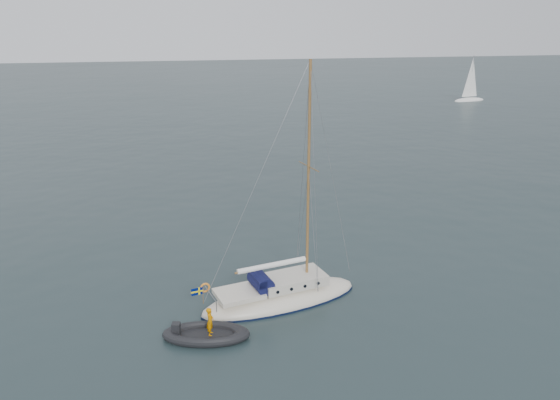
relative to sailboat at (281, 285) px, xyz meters
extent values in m
plane|color=black|center=(3.21, 2.47, -0.92)|extent=(300.00, 300.00, 0.00)
ellipsoid|color=silver|center=(0.00, 0.00, -0.78)|extent=(8.10, 2.52, 1.35)
cube|color=beige|center=(0.63, 0.00, 0.14)|extent=(3.24, 1.71, 0.49)
cube|color=silver|center=(-2.16, 0.00, 0.00)|extent=(2.16, 1.71, 0.22)
cylinder|color=#0F123A|center=(-1.04, 0.00, 0.39)|extent=(0.86, 1.48, 0.86)
cube|color=#0F123A|center=(-1.22, 0.00, 0.57)|extent=(0.40, 1.48, 0.36)
cylinder|color=#996138|center=(1.44, 0.00, 5.29)|extent=(0.13, 0.13, 10.80)
cylinder|color=#996138|center=(1.44, 0.00, 5.83)|extent=(0.04, 1.98, 0.04)
cylinder|color=#996138|center=(-0.45, 0.00, 1.11)|extent=(3.78, 0.09, 0.09)
cylinder|color=white|center=(-0.45, 0.00, 1.15)|extent=(3.51, 0.25, 0.25)
cylinder|color=gray|center=(-3.60, 0.00, 0.39)|extent=(0.04, 1.98, 0.04)
torus|color=orange|center=(-3.65, 0.54, 0.39)|extent=(0.49, 0.09, 0.49)
cylinder|color=#996138|center=(-3.92, 0.00, 0.30)|extent=(0.03, 0.03, 0.81)
cube|color=#00105A|center=(-4.19, 0.00, 0.57)|extent=(0.54, 0.02, 0.34)
cube|color=yellow|center=(-4.19, 0.00, 0.57)|extent=(0.56, 0.03, 0.08)
cube|color=yellow|center=(-4.09, 0.00, 0.57)|extent=(0.08, 0.03, 0.36)
cylinder|color=black|center=(-0.54, 0.86, 0.14)|extent=(0.16, 0.05, 0.16)
cylinder|color=black|center=(-0.54, -0.86, 0.14)|extent=(0.16, 0.05, 0.16)
cylinder|color=black|center=(0.18, 0.86, 0.14)|extent=(0.16, 0.05, 0.16)
cylinder|color=black|center=(0.18, -0.86, 0.14)|extent=(0.16, 0.05, 0.16)
cylinder|color=black|center=(0.90, 0.86, 0.14)|extent=(0.16, 0.05, 0.16)
cylinder|color=black|center=(0.90, -0.86, 0.14)|extent=(0.16, 0.05, 0.16)
cylinder|color=black|center=(1.62, 0.86, 0.14)|extent=(0.16, 0.05, 0.16)
cylinder|color=black|center=(1.62, -0.86, 0.14)|extent=(0.16, 0.05, 0.16)
cube|color=#505054|center=(0.32, 0.80, -0.81)|extent=(1.58, 0.65, 0.09)
cube|color=black|center=(-3.81, -2.55, -0.78)|extent=(2.39, 1.00, 0.12)
cube|color=black|center=(-5.11, -2.55, -0.47)|extent=(0.35, 0.35, 0.60)
imported|color=orange|center=(-3.61, -2.55, -0.09)|extent=(0.32, 0.48, 1.31)
ellipsoid|color=white|center=(43.11, 59.23, -0.87)|extent=(5.78, 1.93, 0.96)
cylinder|color=gray|center=(43.11, 59.23, 2.93)|extent=(0.10, 0.10, 6.74)
cone|color=white|center=(43.07, 59.23, 2.93)|extent=(3.08, 3.08, 6.26)
camera|label=1|loc=(-4.55, -23.45, 12.51)|focal=35.00mm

